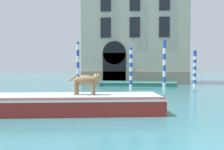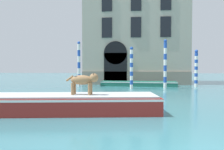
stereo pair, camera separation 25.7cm
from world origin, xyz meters
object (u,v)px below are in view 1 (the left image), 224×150
mooring_pole_1 (131,68)px  dog_on_deck (87,80)px  boat_moored_near_palazzo (137,84)px  mooring_pole_0 (164,64)px  mooring_pole_3 (78,64)px  boat_foreground (69,103)px  mooring_pole_2 (195,68)px

mooring_pole_1 → dog_on_deck: bearing=-101.1°
boat_moored_near_palazzo → mooring_pole_0: 3.36m
mooring_pole_3 → boat_moored_near_palazzo: bearing=7.0°
dog_on_deck → boat_moored_near_palazzo: (2.49, 11.99, -1.01)m
boat_foreground → boat_moored_near_palazzo: 12.41m
mooring_pole_2 → mooring_pole_3: (-10.42, -0.29, 0.40)m
boat_moored_near_palazzo → mooring_pole_1: size_ratio=2.06×
mooring_pole_0 → dog_on_deck: bearing=-114.5°
boat_foreground → mooring_pole_2: (8.22, 11.63, 1.29)m
boat_moored_near_palazzo → mooring_pole_3: size_ratio=1.71×
dog_on_deck → mooring_pole_3: bearing=106.3°
mooring_pole_1 → mooring_pole_3: 5.14m
boat_moored_near_palazzo → mooring_pole_0: mooring_pole_0 is taller
boat_foreground → mooring_pole_1: bearing=68.1°
mooring_pole_2 → mooring_pole_0: bearing=-152.4°
mooring_pole_1 → mooring_pole_3: mooring_pole_3 is taller
mooring_pole_0 → boat_moored_near_palazzo: bearing=138.0°
boat_moored_near_palazzo → mooring_pole_0: size_ratio=1.73×
dog_on_deck → boat_foreground: bearing=-177.8°
boat_foreground → mooring_pole_0: size_ratio=1.80×
boat_foreground → boat_moored_near_palazzo: bearing=68.4°
mooring_pole_2 → mooring_pole_3: size_ratio=0.80×
boat_moored_near_palazzo → mooring_pole_1: (-0.65, -2.63, 1.47)m
dog_on_deck → mooring_pole_0: bearing=67.5°
boat_moored_near_palazzo → mooring_pole_0: bearing=-38.0°
dog_on_deck → boat_moored_near_palazzo: dog_on_deck is taller
mooring_pole_1 → mooring_pole_3: size_ratio=0.83×
mooring_pole_0 → mooring_pole_3: mooring_pole_3 is taller
dog_on_deck → boat_moored_near_palazzo: size_ratio=0.18×
boat_moored_near_palazzo → boat_foreground: bearing=-100.8°
boat_foreground → mooring_pole_0: 11.52m
boat_foreground → mooring_pole_2: size_ratio=2.21×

